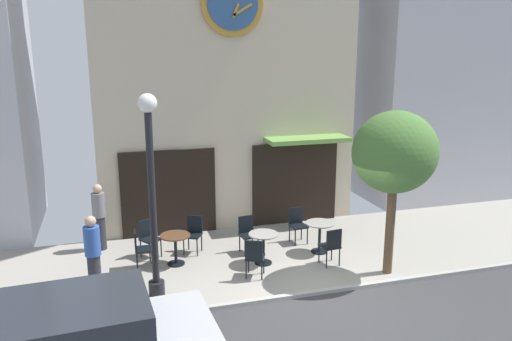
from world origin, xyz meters
TOP-DOWN VIEW (x-y plane):
  - ground_plane at (0.00, -1.05)m, footprint 24.11×10.80m
  - neighbor_building_right at (6.74, 6.68)m, footprint 5.53×4.69m
  - street_lamp at (-3.29, 0.78)m, footprint 0.36×0.36m
  - street_tree at (1.77, 0.54)m, footprint 1.85×1.67m
  - cafe_table_leftmost at (-2.70, 2.30)m, footprint 0.69×0.69m
  - cafe_table_near_curb at (-0.75, 1.77)m, footprint 0.68×0.68m
  - cafe_table_rightmost at (0.77, 2.03)m, footprint 0.70×0.70m
  - cafe_chair_by_entrance at (-0.92, 2.54)m, footprint 0.45×0.45m
  - cafe_chair_facing_street at (-1.16, 1.10)m, footprint 0.53×0.53m
  - cafe_chair_under_awning at (-2.17, 2.93)m, footprint 0.54×0.54m
  - cafe_chair_right_end at (-3.26, 2.95)m, footprint 0.56×0.56m
  - cafe_chair_facing_wall at (0.71, 1.21)m, footprint 0.44×0.44m
  - cafe_chair_corner at (0.49, 2.82)m, footprint 0.43×0.43m
  - cafe_chair_mid_row at (-3.49, 2.31)m, footprint 0.41×0.41m
  - pedestrian_grey at (-4.36, 3.74)m, footprint 0.43×0.43m
  - pedestrian_blue at (-4.46, 1.32)m, footprint 0.45×0.45m

SIDE VIEW (x-z plane):
  - ground_plane at x=0.00m, z-range -0.09..0.04m
  - cafe_table_leftmost at x=-2.70m, z-range 0.14..0.86m
  - cafe_table_near_curb at x=-0.75m, z-range 0.14..0.88m
  - cafe_chair_by_entrance at x=-0.92m, z-range 0.08..0.98m
  - cafe_chair_facing_street at x=-1.16m, z-range 0.08..0.98m
  - cafe_chair_under_awning at x=-2.17m, z-range 0.08..0.98m
  - cafe_chair_right_end at x=-3.26m, z-range 0.08..0.98m
  - cafe_chair_facing_wall at x=0.71m, z-range 0.08..0.98m
  - cafe_chair_corner at x=0.49m, z-range 0.08..0.98m
  - cafe_chair_mid_row at x=-3.49m, z-range 0.08..0.98m
  - cafe_table_rightmost at x=0.77m, z-range 0.16..0.92m
  - pedestrian_grey at x=-4.36m, z-range 0.03..1.70m
  - pedestrian_blue at x=-4.46m, z-range 0.03..1.70m
  - street_lamp at x=-3.29m, z-range 0.03..4.12m
  - street_tree at x=1.77m, z-range 0.91..4.53m
  - neighbor_building_right at x=6.74m, z-range 0.00..12.71m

